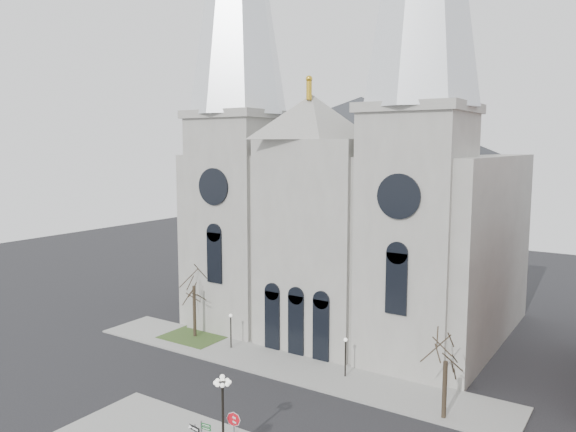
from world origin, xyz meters
The scene contains 10 objects.
ground centered at (0.00, 0.00, 0.00)m, with size 160.00×160.00×0.00m, color black.
sidewalk_far centered at (0.00, 11.00, 0.07)m, with size 40.00×6.00×0.14m, color gray.
grass_patch centered at (-11.00, 12.00, 0.09)m, with size 6.00×5.00×0.18m, color #2F471E.
cathedral centered at (0.00, 22.86, 18.48)m, with size 33.00×26.66×54.00m.
tree_left centered at (-11.00, 12.00, 5.58)m, with size 3.20×3.20×7.50m.
tree_right centered at (15.00, 9.00, 4.47)m, with size 3.20×3.20×6.00m.
ped_lamp_left centered at (-6.00, 11.50, 2.33)m, with size 0.32×0.32×3.26m.
ped_lamp_right centered at (6.00, 11.50, 2.33)m, with size 0.32×0.32×3.26m.
stop_sign centered at (5.58, -2.49, 2.00)m, with size 0.93×0.19×2.62m.
globe_lamp centered at (5.22, -3.10, 3.37)m, with size 1.20×1.20×5.14m.
Camera 1 is at (26.21, -27.91, 18.96)m, focal length 35.00 mm.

